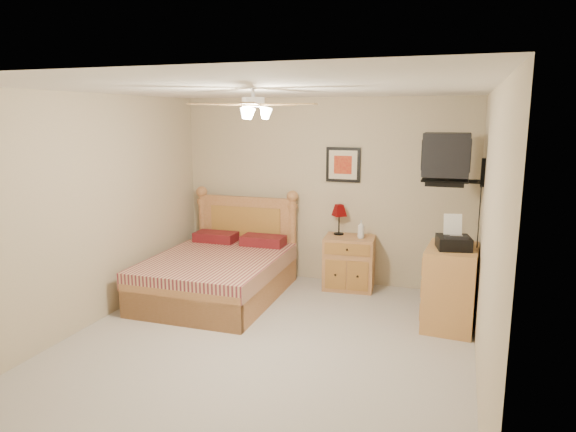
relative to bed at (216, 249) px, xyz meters
name	(u,v)px	position (x,y,z in m)	size (l,w,h in m)	color
floor	(264,346)	(1.07, -1.12, -0.63)	(4.50, 4.50, 0.00)	#A59E95
ceiling	(261,89)	(1.07, -1.12, 1.87)	(4.00, 4.50, 0.04)	white
wall_back	(324,191)	(1.07, 1.13, 0.62)	(4.00, 0.04, 2.50)	tan
wall_front	(111,305)	(1.07, -3.37, 0.62)	(4.00, 0.04, 2.50)	tan
wall_left	(90,211)	(-0.93, -1.12, 0.62)	(0.04, 4.50, 2.50)	tan
wall_right	(487,240)	(3.07, -1.12, 0.62)	(0.04, 4.50, 2.50)	tan
bed	(216,249)	(0.00, 0.00, 0.00)	(1.49, 1.95, 1.27)	#A06536
nightstand	(349,262)	(1.50, 0.88, -0.28)	(0.65, 0.48, 0.70)	#A86D49
table_lamp	(339,220)	(1.33, 0.98, 0.27)	(0.22, 0.22, 0.41)	#610506
lotion_bottle	(361,229)	(1.65, 0.86, 0.18)	(0.09, 0.09, 0.23)	silver
framed_picture	(343,165)	(1.34, 1.11, 0.99)	(0.46, 0.04, 0.46)	black
dresser	(451,287)	(2.80, 0.01, -0.19)	(0.52, 0.75, 0.88)	#C28845
fax_machine	(454,233)	(2.81, -0.07, 0.43)	(0.33, 0.35, 0.35)	black
magazine_lower	(447,239)	(2.73, 0.30, 0.27)	(0.22, 0.29, 0.03)	#BDAE96
magazine_upper	(449,237)	(2.75, 0.34, 0.29)	(0.20, 0.27, 0.02)	gray
wall_tv	(461,159)	(2.82, 0.22, 1.18)	(0.56, 0.46, 0.58)	black
ceiling_fan	(253,104)	(1.07, -1.32, 1.73)	(1.14, 1.14, 0.28)	white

